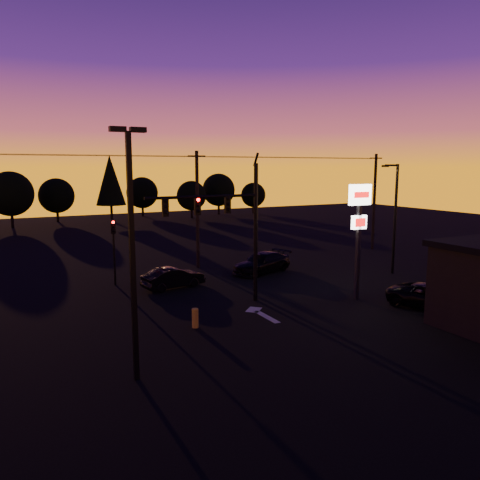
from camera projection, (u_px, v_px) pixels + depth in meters
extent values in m
plane|color=black|center=(268.00, 324.00, 23.41)|extent=(120.00, 120.00, 0.00)
cube|color=beige|center=(267.00, 317.00, 24.51)|extent=(0.35, 2.20, 0.01)
cube|color=beige|center=(254.00, 310.00, 25.74)|extent=(1.20, 1.20, 0.01)
cylinder|color=black|center=(256.00, 233.00, 26.98)|extent=(0.24, 0.24, 8.00)
cylinder|color=black|center=(256.00, 159.00, 26.33)|extent=(0.14, 0.52, 0.76)
cylinder|color=black|center=(203.00, 197.00, 25.16)|extent=(6.50, 0.16, 0.16)
cube|color=black|center=(228.00, 205.00, 25.90)|extent=(0.32, 0.22, 0.95)
sphere|color=black|center=(229.00, 199.00, 25.73)|extent=(0.18, 0.18, 0.18)
sphere|color=black|center=(229.00, 204.00, 25.78)|extent=(0.18, 0.18, 0.18)
sphere|color=black|center=(229.00, 210.00, 25.82)|extent=(0.18, 0.18, 0.18)
cube|color=black|center=(197.00, 206.00, 25.07)|extent=(0.32, 0.22, 0.95)
sphere|color=#FF0705|center=(198.00, 200.00, 24.91)|extent=(0.18, 0.18, 0.18)
sphere|color=black|center=(198.00, 205.00, 24.95)|extent=(0.18, 0.18, 0.18)
sphere|color=black|center=(198.00, 211.00, 25.00)|extent=(0.18, 0.18, 0.18)
cube|color=black|center=(165.00, 208.00, 24.25)|extent=(0.32, 0.22, 0.95)
sphere|color=black|center=(166.00, 201.00, 24.08)|extent=(0.18, 0.18, 0.18)
sphere|color=black|center=(166.00, 207.00, 24.13)|extent=(0.18, 0.18, 0.18)
sphere|color=black|center=(166.00, 213.00, 24.18)|extent=(0.18, 0.18, 0.18)
cube|color=black|center=(258.00, 257.00, 27.28)|extent=(0.22, 0.18, 0.28)
cylinder|color=black|center=(114.00, 258.00, 30.92)|extent=(0.14, 0.14, 3.60)
cube|color=black|center=(113.00, 227.00, 30.60)|extent=(0.30, 0.20, 0.90)
sphere|color=#FF0705|center=(113.00, 222.00, 30.44)|extent=(0.18, 0.18, 0.18)
sphere|color=black|center=(113.00, 227.00, 30.49)|extent=(0.18, 0.18, 0.18)
sphere|color=black|center=(114.00, 231.00, 30.53)|extent=(0.18, 0.18, 0.18)
cube|color=black|center=(133.00, 260.00, 16.66)|extent=(0.18, 0.18, 9.00)
cube|color=black|center=(117.00, 129.00, 15.80)|extent=(0.55, 0.30, 0.18)
cube|color=black|center=(138.00, 130.00, 16.12)|extent=(0.55, 0.30, 0.18)
cube|color=black|center=(358.00, 246.00, 27.43)|extent=(0.22, 0.22, 6.40)
cube|color=white|center=(360.00, 195.00, 26.96)|extent=(1.50, 0.25, 1.20)
cube|color=red|center=(362.00, 195.00, 26.84)|extent=(1.10, 0.02, 0.35)
cube|color=white|center=(359.00, 222.00, 27.21)|extent=(1.00, 0.22, 0.80)
cube|color=red|center=(361.00, 222.00, 27.10)|extent=(0.75, 0.02, 0.50)
cylinder|color=black|center=(395.00, 220.00, 34.01)|extent=(0.20, 0.20, 8.00)
cylinder|color=black|center=(392.00, 165.00, 33.13)|extent=(1.20, 0.14, 0.14)
cube|color=black|center=(385.00, 166.00, 32.86)|extent=(0.50, 0.22, 0.14)
plane|color=#FFB759|center=(385.00, 167.00, 32.88)|extent=(0.35, 0.35, 0.00)
cylinder|color=black|center=(197.00, 210.00, 35.89)|extent=(0.26, 0.26, 9.00)
cube|color=black|center=(197.00, 156.00, 35.26)|extent=(1.40, 0.10, 0.10)
cylinder|color=black|center=(374.00, 202.00, 44.12)|extent=(0.26, 0.26, 9.00)
cube|color=black|center=(376.00, 158.00, 43.48)|extent=(1.40, 0.10, 0.10)
cylinder|color=black|center=(73.00, 155.00, 30.63)|extent=(18.00, 0.02, 0.02)
cylinder|color=black|center=(71.00, 155.00, 31.15)|extent=(18.00, 0.02, 0.02)
cylinder|color=black|center=(70.00, 156.00, 31.68)|extent=(18.00, 0.02, 0.02)
cylinder|color=black|center=(300.00, 158.00, 38.85)|extent=(18.00, 0.02, 0.02)
cylinder|color=black|center=(296.00, 157.00, 39.37)|extent=(18.00, 0.02, 0.02)
cylinder|color=black|center=(292.00, 158.00, 39.91)|extent=(18.00, 0.02, 0.02)
cube|color=black|center=(452.00, 291.00, 24.26)|extent=(2.20, 0.05, 1.60)
cylinder|color=gold|center=(195.00, 318.00, 22.82)|extent=(0.32, 0.32, 0.96)
cylinder|color=black|center=(12.00, 221.00, 60.76)|extent=(0.36, 0.36, 1.75)
sphere|color=black|center=(10.00, 194.00, 60.22)|extent=(5.77, 5.78, 5.78)
cylinder|color=black|center=(58.00, 217.00, 67.02)|extent=(0.36, 0.36, 1.50)
sphere|color=black|center=(57.00, 196.00, 66.56)|extent=(4.95, 4.95, 4.95)
cylinder|color=black|center=(112.00, 213.00, 67.52)|extent=(0.36, 0.36, 2.38)
cone|color=black|center=(110.00, 180.00, 66.79)|extent=(4.18, 4.18, 7.12)
cylinder|color=black|center=(143.00, 212.00, 74.71)|extent=(0.36, 0.36, 1.50)
sphere|color=black|center=(142.00, 193.00, 74.25)|extent=(4.95, 4.95, 4.95)
cylinder|color=black|center=(192.00, 213.00, 72.21)|extent=(0.36, 0.36, 1.38)
sphere|color=black|center=(191.00, 196.00, 71.78)|extent=(4.54, 4.54, 4.54)
cylinder|color=black|center=(219.00, 210.00, 77.56)|extent=(0.36, 0.36, 1.62)
sphere|color=black|center=(219.00, 190.00, 77.05)|extent=(5.36, 5.36, 5.36)
cylinder|color=black|center=(253.00, 210.00, 79.45)|extent=(0.36, 0.36, 1.25)
sphere|color=black|center=(253.00, 195.00, 79.06)|extent=(4.12, 4.12, 4.12)
imported|color=black|center=(173.00, 278.00, 30.37)|extent=(4.29, 2.16, 1.35)
imported|color=black|center=(262.00, 263.00, 34.79)|extent=(5.48, 3.61, 1.47)
imported|color=black|center=(433.00, 297.00, 25.74)|extent=(3.73, 5.35, 1.36)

